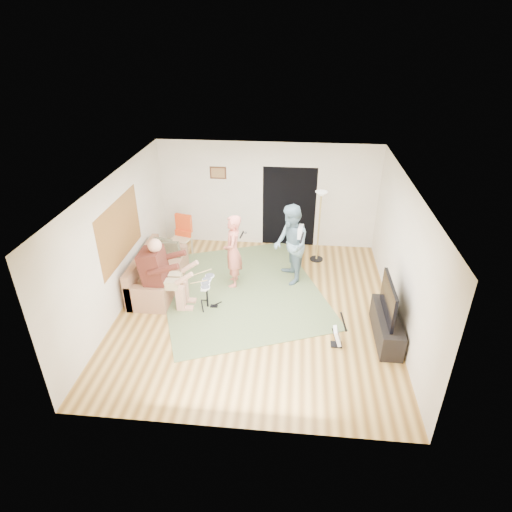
{
  "coord_description": "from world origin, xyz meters",
  "views": [
    {
      "loc": [
        0.72,
        -7.2,
        5.19
      ],
      "look_at": [
        -0.03,
        0.3,
        1.06
      ],
      "focal_mm": 30.0,
      "sensor_mm": 36.0,
      "label": 1
    }
  ],
  "objects": [
    {
      "name": "singer",
      "position": [
        -0.59,
        0.88,
        0.83
      ],
      "size": [
        0.46,
        0.65,
        1.66
      ],
      "primitive_type": "imported",
      "rotation": [
        0.0,
        0.0,
        -1.46
      ],
      "color": "#D16B5A",
      "rests_on": "floor"
    },
    {
      "name": "ceiling",
      "position": [
        0.0,
        0.0,
        2.7
      ],
      "size": [
        6.0,
        6.0,
        0.0
      ],
      "primitive_type": "plane",
      "rotation": [
        3.14,
        0.0,
        0.0
      ],
      "color": "white",
      "rests_on": "walls"
    },
    {
      "name": "walls",
      "position": [
        0.0,
        0.0,
        1.35
      ],
      "size": [
        5.5,
        6.0,
        2.7
      ],
      "primitive_type": null,
      "color": "silver",
      "rests_on": "floor"
    },
    {
      "name": "guitar_spare",
      "position": [
        1.59,
        -1.01,
        0.21
      ],
      "size": [
        0.27,
        0.24,
        0.74
      ],
      "color": "black",
      "rests_on": "floor"
    },
    {
      "name": "floor",
      "position": [
        0.0,
        0.0,
        0.0
      ],
      "size": [
        6.0,
        6.0,
        0.0
      ],
      "primitive_type": "plane",
      "color": "brown",
      "rests_on": "ground"
    },
    {
      "name": "area_rug",
      "position": [
        -0.41,
        0.64,
        0.01
      ],
      "size": [
        4.48,
        4.81,
        0.02
      ],
      "primitive_type": "cube",
      "rotation": [
        0.0,
        0.0,
        0.37
      ],
      "color": "#56673F",
      "rests_on": "floor"
    },
    {
      "name": "drummer",
      "position": [
        -1.85,
        -0.05,
        0.59
      ],
      "size": [
        0.99,
        0.55,
        1.52
      ],
      "color": "#4B1D15",
      "rests_on": "sofa"
    },
    {
      "name": "television",
      "position": [
        2.45,
        -0.68,
        0.85
      ],
      "size": [
        0.06,
        1.12,
        0.67
      ],
      "primitive_type": "cube",
      "color": "black",
      "rests_on": "tv_cabinet"
    },
    {
      "name": "dining_chair",
      "position": [
        -2.08,
        2.08,
        0.38
      ],
      "size": [
        0.55,
        0.58,
        1.06
      ],
      "rotation": [
        0.0,
        0.0,
        -0.27
      ],
      "color": "tan",
      "rests_on": "floor"
    },
    {
      "name": "guitar_held",
      "position": [
        0.85,
        1.16,
        1.24
      ],
      "size": [
        0.19,
        0.61,
        0.26
      ],
      "primitive_type": null,
      "rotation": [
        0.0,
        0.0,
        -0.11
      ],
      "color": "silver",
      "rests_on": "guitarist"
    },
    {
      "name": "torchiere_lamp",
      "position": [
        1.29,
        2.2,
        1.22
      ],
      "size": [
        0.32,
        0.32,
        1.78
      ],
      "color": "black",
      "rests_on": "floor"
    },
    {
      "name": "sofa",
      "position": [
        -2.29,
        0.6,
        0.27
      ],
      "size": [
        0.83,
        2.02,
        0.82
      ],
      "color": "#926649",
      "rests_on": "floor"
    },
    {
      "name": "tv_cabinet",
      "position": [
        2.5,
        -0.68,
        0.25
      ],
      "size": [
        0.4,
        1.4,
        0.5
      ],
      "primitive_type": "cube",
      "color": "black",
      "rests_on": "floor"
    },
    {
      "name": "drum_kit",
      "position": [
        -1.0,
        -0.05,
        0.28
      ],
      "size": [
        0.35,
        0.63,
        0.65
      ],
      "color": "black",
      "rests_on": "floor"
    },
    {
      "name": "window_blinds",
      "position": [
        -2.74,
        0.2,
        1.55
      ],
      "size": [
        0.0,
        2.05,
        2.05
      ],
      "primitive_type": "plane",
      "rotation": [
        1.57,
        0.0,
        1.57
      ],
      "color": "#9B6730",
      "rests_on": "walls"
    },
    {
      "name": "guitarist",
      "position": [
        0.65,
        1.16,
        0.91
      ],
      "size": [
        0.91,
        1.04,
        1.82
      ],
      "primitive_type": "imported",
      "rotation": [
        0.0,
        0.0,
        -1.29
      ],
      "color": "slate",
      "rests_on": "floor"
    },
    {
      "name": "picture_frame",
      "position": [
        -1.25,
        2.99,
        1.9
      ],
      "size": [
        0.42,
        0.03,
        0.32
      ],
      "primitive_type": "cube",
      "color": "#3F2314",
      "rests_on": "walls"
    },
    {
      "name": "doorway",
      "position": [
        0.55,
        2.99,
        1.05
      ],
      "size": [
        2.1,
        0.0,
        2.1
      ],
      "primitive_type": "plane",
      "rotation": [
        1.57,
        0.0,
        0.0
      ],
      "color": "black",
      "rests_on": "walls"
    },
    {
      "name": "microphone",
      "position": [
        -0.39,
        0.88,
        1.24
      ],
      "size": [
        0.06,
        0.06,
        0.24
      ],
      "primitive_type": null,
      "color": "black",
      "rests_on": "singer"
    }
  ]
}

